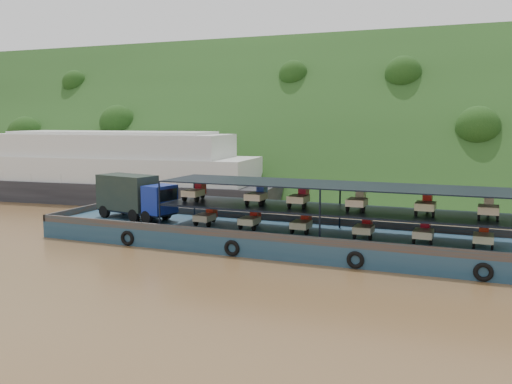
% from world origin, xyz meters
% --- Properties ---
extents(ground, '(160.00, 160.00, 0.00)m').
position_xyz_m(ground, '(0.00, 0.00, 0.00)').
color(ground, brown).
rests_on(ground, ground).
extents(hillside, '(140.00, 39.60, 39.60)m').
position_xyz_m(hillside, '(0.00, 36.00, 0.00)').
color(hillside, '#1A3413').
rests_on(hillside, ground).
extents(cargo_barge, '(35.00, 7.18, 4.54)m').
position_xyz_m(cargo_barge, '(0.61, -1.03, 1.12)').
color(cargo_barge, '#16364D').
rests_on(cargo_barge, ground).
extents(passenger_ferry, '(37.38, 12.74, 7.42)m').
position_xyz_m(passenger_ferry, '(-23.10, 13.64, 3.22)').
color(passenger_ferry, black).
rests_on(passenger_ferry, ground).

